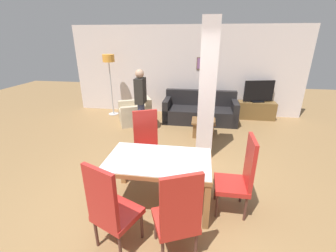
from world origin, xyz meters
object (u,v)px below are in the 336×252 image
at_px(coffee_table, 203,128).
at_px(standing_person, 141,97).
at_px(dining_chair_far_left, 147,142).
at_px(sofa, 200,112).
at_px(dining_table, 159,169).
at_px(dining_chair_near_left, 110,208).
at_px(bottle, 202,117).
at_px(tv_stand, 256,110).
at_px(dining_chair_near_right, 178,215).
at_px(armchair, 136,114).
at_px(floor_lamp, 109,64).
at_px(tv_screen, 259,92).
at_px(dining_chair_head_right, 240,175).

xyz_separation_m(coffee_table, standing_person, (-1.60, -0.00, 0.73)).
height_order(dining_chair_far_left, sofa, dining_chair_far_left).
bearing_deg(dining_table, dining_chair_near_left, -113.33).
bearing_deg(bottle, coffee_table, 39.58).
height_order(dining_table, tv_stand, dining_table).
bearing_deg(bottle, dining_chair_near_left, -105.67).
distance_m(dining_table, bottle, 2.67).
relative_size(dining_table, dining_chair_near_right, 1.29).
height_order(coffee_table, bottle, bottle).
distance_m(armchair, floor_lamp, 1.74).
distance_m(dining_chair_near_left, dining_chair_far_left, 1.70).
relative_size(armchair, standing_person, 0.69).
relative_size(dining_chair_near_right, floor_lamp, 0.62).
bearing_deg(dining_chair_near_right, dining_chair_near_left, 157.01).
bearing_deg(floor_lamp, dining_chair_near_right, -61.02).
xyz_separation_m(dining_chair_far_left, dining_chair_near_right, (0.75, -1.69, 0.00)).
relative_size(dining_chair_far_left, standing_person, 0.71).
relative_size(tv_stand, tv_screen, 1.24).
bearing_deg(dining_chair_near_left, bottle, 97.65).
relative_size(dining_chair_near_left, standing_person, 0.71).
height_order(armchair, tv_stand, armchair).
height_order(bottle, tv_stand, bottle).
height_order(armchair, coffee_table, armchair).
relative_size(dining_chair_far_left, floor_lamp, 0.62).
bearing_deg(dining_chair_far_left, bottle, -143.15).
distance_m(dining_chair_near_right, standing_person, 3.75).
distance_m(dining_chair_near_left, coffee_table, 3.66).
distance_m(dining_chair_head_right, standing_person, 3.38).
bearing_deg(dining_chair_far_left, sofa, -131.89).
bearing_deg(dining_chair_near_left, floor_lamp, 134.94).
bearing_deg(tv_screen, sofa, 2.86).
bearing_deg(bottle, dining_chair_near_right, -93.70).
bearing_deg(bottle, tv_screen, 44.12).
xyz_separation_m(coffee_table, tv_screen, (1.59, 1.54, 0.63)).
relative_size(dining_table, sofa, 0.71).
xyz_separation_m(dining_chair_far_left, standing_person, (-0.59, 1.79, 0.35)).
relative_size(tv_stand, floor_lamp, 0.58).
xyz_separation_m(dining_table, dining_chair_near_left, (-0.37, -0.87, 0.00)).
bearing_deg(bottle, standing_person, 178.95).
bearing_deg(dining_chair_far_left, tv_screen, -152.14).
distance_m(armchair, tv_stand, 3.65).
relative_size(dining_chair_head_right, tv_stand, 1.06).
bearing_deg(dining_chair_far_left, dining_chair_near_left, 65.79).
bearing_deg(standing_person, tv_stand, 115.78).
height_order(armchair, floor_lamp, floor_lamp).
distance_m(dining_chair_far_left, dining_chair_near_right, 1.85).
bearing_deg(dining_chair_head_right, dining_chair_near_left, 119.95).
xyz_separation_m(dining_chair_near_left, sofa, (0.90, 4.54, -0.29)).
height_order(dining_chair_head_right, armchair, dining_chair_head_right).
bearing_deg(dining_chair_near_left, standing_person, 122.90).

